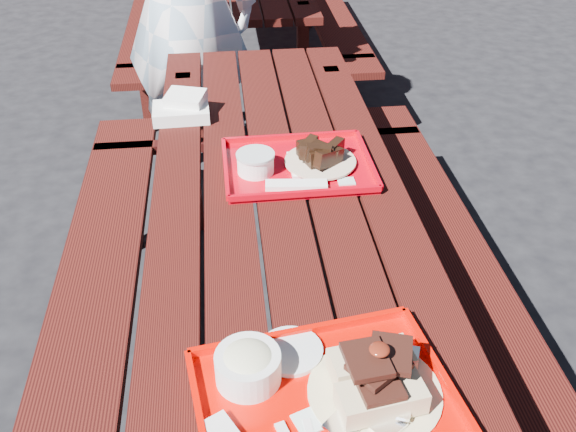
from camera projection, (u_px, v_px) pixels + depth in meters
name	position (u px, v px, depth m)	size (l,w,h in m)	color
ground	(283.00, 382.00, 2.24)	(60.00, 60.00, 0.00)	black
picnic_table_near	(282.00, 258.00, 1.92)	(1.41, 2.40, 0.75)	#3F110C
near_tray	(323.00, 386.00, 1.24)	(0.55, 0.45, 0.16)	#D90900
far_tray	(296.00, 164.00, 1.95)	(0.46, 0.36, 0.08)	#BB000E
white_cloth	(182.00, 108.00, 2.24)	(0.20, 0.17, 0.08)	white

